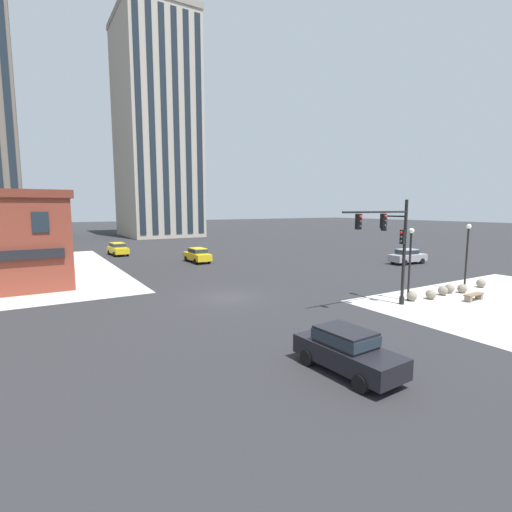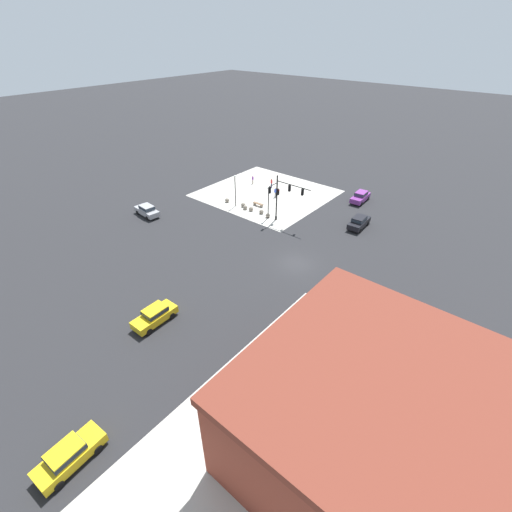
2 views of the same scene
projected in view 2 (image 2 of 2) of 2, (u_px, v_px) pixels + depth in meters
ground_plane at (296, 263)px, 42.73m from camera, size 320.00×320.00×0.00m
sidewalk_corner_slab at (266, 193)px, 60.62m from camera, size 20.00×19.00×0.02m
traffic_signal_main at (282, 195)px, 49.36m from camera, size 5.66×2.09×6.81m
bollard_sphere_curb_a at (268, 215)px, 52.79m from camera, size 0.68×0.68×0.68m
bollard_sphere_curb_b at (261, 212)px, 53.86m from camera, size 0.68×0.68×0.68m
bollard_sphere_curb_c at (251, 209)px, 54.67m from camera, size 0.68×0.68×0.68m
bollard_sphere_curb_d at (245, 207)px, 55.13m from camera, size 0.68×0.68×0.68m
bollard_sphere_curb_e at (243, 205)px, 55.90m from camera, size 0.68×0.68×0.68m
bollard_sphere_curb_f at (227, 200)px, 57.38m from camera, size 0.68×0.68×0.68m
bench_near_signal at (258, 204)px, 56.15m from camera, size 1.81×0.52×0.49m
pedestrian_near_bench at (276, 192)px, 58.77m from camera, size 0.34×0.49×1.66m
pedestrian_at_curb at (253, 179)px, 63.73m from camera, size 0.30×0.53×1.57m
pedestrian_walking_east at (271, 182)px, 62.32m from camera, size 0.51×0.32×1.62m
street_lamp_corner_near at (268, 199)px, 51.06m from camera, size 0.36×0.36×4.96m
street_lamp_mid_sidewalk at (235, 187)px, 54.63m from camera, size 0.36×0.36×5.07m
car_main_northbound_near at (481, 364)px, 28.83m from camera, size 4.51×2.11×1.68m
car_main_northbound_far at (155, 315)px, 33.77m from camera, size 1.96×4.43×1.68m
car_main_southbound_near at (69, 455)px, 22.75m from camera, size 2.14×4.52×1.68m
car_main_southbound_far at (361, 196)px, 57.26m from camera, size 2.04×4.47×1.68m
car_cross_eastbound at (359, 222)px, 49.88m from camera, size 2.05×4.48×1.68m
car_cross_westbound at (147, 210)px, 52.98m from camera, size 4.52×2.15×1.68m
storefront_block_near_corner at (460, 471)px, 19.18m from camera, size 24.92×15.85×7.61m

